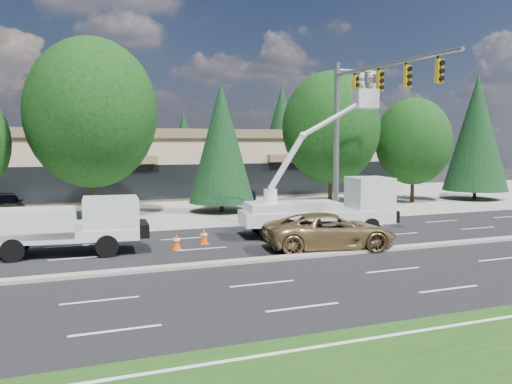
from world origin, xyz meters
name	(u,v)px	position (x,y,z in m)	size (l,w,h in m)	color
ground	(228,264)	(0.00, 0.00, 0.00)	(140.00, 140.00, 0.00)	black
concrete_apron	(130,207)	(0.00, 20.00, 0.01)	(140.00, 22.00, 0.01)	gray
road_median	(228,262)	(0.00, 0.00, 0.06)	(120.00, 0.55, 0.12)	gray
strip_mall	(108,162)	(0.00, 29.97, 2.83)	(50.40, 15.40, 5.50)	tan
tree_front_d	(91,113)	(-3.00, 15.00, 6.18)	(7.61, 7.61, 10.56)	#332114
tree_front_e	(221,142)	(5.00, 15.00, 4.46)	(4.22, 4.22, 8.32)	#332114
tree_front_f	(331,128)	(13.00, 15.00, 5.48)	(6.75, 6.75, 9.37)	#332114
tree_front_g	(413,141)	(20.00, 15.00, 4.54)	(5.59, 5.59, 7.76)	#332114
tree_front_h	(477,133)	(26.00, 15.00, 5.21)	(4.93, 4.93, 9.71)	#332114
tree_back_b	(49,124)	(-4.00, 42.00, 6.33)	(5.99, 5.99, 11.80)	#332114
tree_back_c	(184,145)	(10.00, 42.00, 4.21)	(3.98, 3.98, 7.84)	#332114
tree_back_d	(282,129)	(22.00, 42.00, 6.04)	(5.71, 5.71, 11.25)	#332114
signal_mast	(358,113)	(10.03, 7.04, 6.06)	(2.76, 10.16, 9.00)	gray
utility_pickup	(74,231)	(-5.02, 4.14, 0.93)	(6.09, 2.88, 2.25)	silver
bucket_truck	(331,200)	(6.83, 4.34, 1.69)	(7.66, 3.43, 7.79)	silver
traffic_cone_b	(176,241)	(-1.01, 3.52, 0.34)	(0.40, 0.40, 0.70)	#E94907
traffic_cone_c	(204,236)	(0.43, 4.29, 0.34)	(0.40, 0.40, 0.70)	#E94907
minivan	(330,231)	(4.94, 1.09, 0.76)	(2.54, 5.50, 1.53)	olive
parked_car_west	(6,204)	(-7.77, 18.16, 0.73)	(1.73, 4.31, 1.47)	black
parked_car_east	(230,191)	(7.73, 21.00, 0.75)	(1.60, 4.58, 1.51)	black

